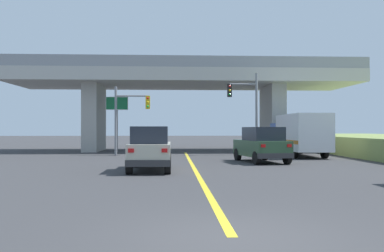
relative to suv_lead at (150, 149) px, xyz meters
name	(u,v)px	position (x,y,z in m)	size (l,w,h in m)	color
ground	(184,151)	(2.06, 17.26, -1.01)	(160.00, 160.00, 0.00)	#353538
overpass_bridge	(184,87)	(2.06, 17.26, 4.57)	(29.47, 8.16, 7.69)	#B7B5AD
lane_divider_stripe	(194,168)	(2.06, 1.34, -1.01)	(0.20, 26.05, 0.01)	yellow
suv_lead	(150,149)	(0.00, 0.00, 0.00)	(1.88, 4.34, 2.02)	#B7B29E
suv_crossing	(262,145)	(6.12, 4.43, 0.00)	(2.65, 4.60, 2.02)	#2D4C33
box_truck	(299,134)	(9.94, 9.62, 0.55)	(2.33, 7.56, 2.91)	navy
traffic_signal_nearside	(247,104)	(6.56, 11.24, 2.72)	(2.27, 0.36, 6.06)	slate
traffic_signal_farside	(128,112)	(-2.24, 11.33, 2.14)	(2.58, 0.36, 5.02)	slate
highway_sign	(117,109)	(-3.59, 15.45, 2.54)	(1.84, 0.17, 4.75)	slate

